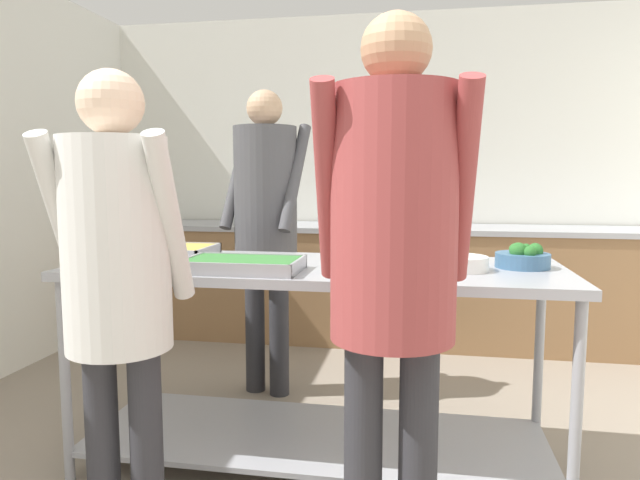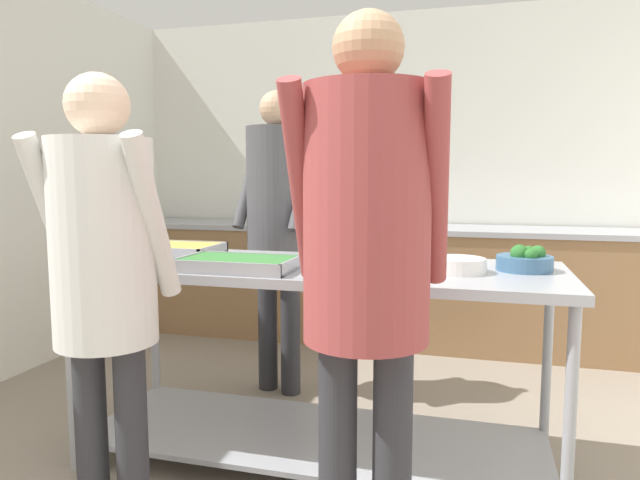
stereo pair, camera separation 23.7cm
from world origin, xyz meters
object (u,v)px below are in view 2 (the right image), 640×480
Objects in this scene: cook_behind_counter at (278,208)px; broccoli_bowl at (525,261)px; serving_tray_vegetables at (172,250)px; plate_stack at (457,265)px; water_bottle at (262,206)px; sauce_pan at (359,266)px; guest_serving_right at (104,264)px; serving_tray_roast at (238,264)px; guest_serving_left at (366,247)px.

broccoli_bowl is at bearing -28.20° from cook_behind_counter.
plate_stack is (1.39, -0.16, 0.00)m from serving_tray_vegetables.
broccoli_bowl is 2.71m from water_bottle.
cook_behind_counter is (-0.69, 0.98, 0.17)m from sauce_pan.
broccoli_bowl is at bearing 21.29° from sauce_pan.
serving_tray_vegetables is at bearing 106.14° from guest_serving_right.
sauce_pan and plate_stack have the same top height.
guest_serving_right reaches higher than serving_tray_vegetables.
cook_behind_counter is (0.06, 1.57, 0.10)m from guest_serving_right.
serving_tray_vegetables is at bearing 145.99° from serving_tray_roast.
guest_serving_left is 0.99× the size of cook_behind_counter.
broccoli_bowl is 1.53m from cook_behind_counter.
serving_tray_roast is at bearing -34.01° from serving_tray_vegetables.
plate_stack is 1.36m from guest_serving_right.
broccoli_bowl reaches higher than serving_tray_roast.
serving_tray_vegetables is 0.25× the size of cook_behind_counter.
guest_serving_right reaches higher than plate_stack.
serving_tray_roast is 1.20m from broccoli_bowl.
plate_stack is 1.37m from cook_behind_counter.
water_bottle is (-0.50, 2.77, 0.05)m from guest_serving_right.
broccoli_bowl is at bearing 57.95° from guest_serving_left.
broccoli_bowl is (1.67, -0.04, 0.02)m from serving_tray_vegetables.
cook_behind_counter reaches higher than sauce_pan.
serving_tray_roast is at bearing 140.95° from guest_serving_left.
sauce_pan reaches higher than serving_tray_roast.
serving_tray_vegetables is 1.67m from broccoli_bowl.
guest_serving_right is 1.58m from cook_behind_counter.
serving_tray_roast is (0.51, -0.34, -0.00)m from serving_tray_vegetables.
guest_serving_left is at bearing -108.92° from plate_stack.
guest_serving_left is (0.14, -0.57, 0.15)m from sauce_pan.
broccoli_bowl reaches higher than serving_tray_vegetables.
cook_behind_counter reaches higher than serving_tray_roast.
serving_tray_roast is 2.11× the size of broccoli_bowl.
guest_serving_right is at bearing -178.18° from guest_serving_left.
broccoli_bowl is 0.73× the size of water_bottle.
serving_tray_vegetables is at bearing 163.60° from sauce_pan.
guest_serving_left is 1.08× the size of guest_serving_right.
cook_behind_counter reaches higher than broccoli_bowl.
serving_tray_vegetables is 0.28× the size of guest_serving_right.
water_bottle reaches higher than broccoli_bowl.
guest_serving_left is 0.90m from guest_serving_right.
plate_stack is (0.38, 0.14, -0.00)m from sauce_pan.
cook_behind_counter is 1.32m from water_bottle.
serving_tray_vegetables is 0.26× the size of guest_serving_left.
plate_stack is at bearing -6.40° from serving_tray_vegetables.
sauce_pan reaches higher than serving_tray_vegetables.
broccoli_bowl is 1.64m from guest_serving_right.
plate_stack is 0.13× the size of guest_serving_left.
serving_tray_vegetables is at bearing 178.51° from broccoli_bowl.
broccoli_bowl is at bearing -45.10° from water_bottle.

